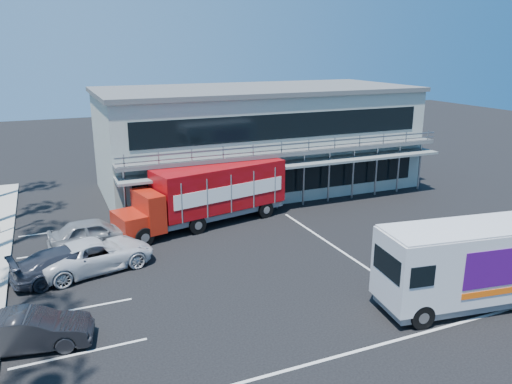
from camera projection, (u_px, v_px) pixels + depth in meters
name	position (u px, v px, depth m)	size (l,w,h in m)	color
ground	(324.00, 271.00, 23.26)	(120.00, 120.00, 0.00)	black
building	(257.00, 138.00, 36.55)	(22.40, 12.00, 7.30)	#989E91
red_truck	(209.00, 193.00, 29.02)	(10.51, 4.50, 3.45)	#9F1A0C
white_van	(465.00, 265.00, 19.61)	(7.22, 3.33, 3.40)	silver
parked_car_b	(30.00, 331.00, 17.11)	(1.42, 4.09, 1.35)	black
parked_car_c	(96.00, 254.00, 23.26)	(2.45, 5.32, 1.48)	silver
parked_car_d	(68.00, 263.00, 22.43)	(1.96, 4.82, 1.40)	#272B35
parked_car_e	(94.00, 233.00, 25.80)	(1.84, 4.57, 1.56)	gray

